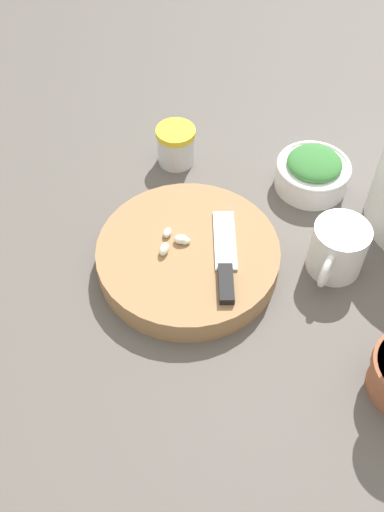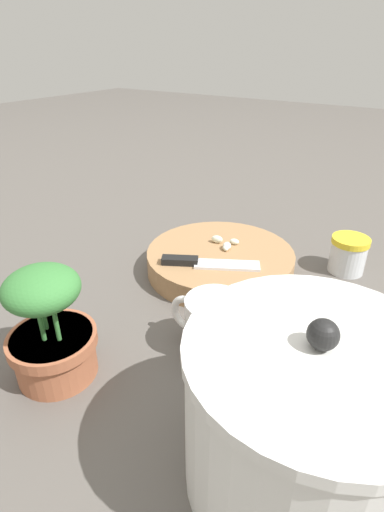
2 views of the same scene
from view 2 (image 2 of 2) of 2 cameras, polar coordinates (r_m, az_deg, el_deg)
The scene contains 9 objects.
ground_plane at distance 0.79m, azimuth -0.04°, elevation -2.67°, with size 5.00×5.00×0.00m, color #56514C.
cutting_board at distance 0.80m, azimuth 4.03°, elevation -0.70°, with size 0.29×0.29×0.04m.
chef_knife at distance 0.74m, azimuth 1.70°, elevation -0.85°, with size 0.18×0.11×0.01m.
garlic_cloves at distance 0.81m, azimuth 4.71°, elevation 1.86°, with size 0.06×0.05×0.02m.
herb_bowl at distance 0.63m, azimuth 20.63°, elevation -10.38°, with size 0.13×0.13×0.07m.
spice_jar at distance 0.85m, azimuth 21.41°, elevation 0.22°, with size 0.07×0.07×0.07m.
coffee_mug at distance 0.59m, azimuth 3.03°, elevation -9.84°, with size 0.12×0.09×0.09m.
stock_pot at distance 0.43m, azimuth 16.04°, elevation -21.27°, with size 0.24×0.24×0.21m.
potted_herb at distance 0.57m, azimuth -19.56°, elevation -10.07°, with size 0.12×0.12×0.17m.
Camera 2 is at (-0.38, 0.57, 0.41)m, focal length 28.00 mm.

